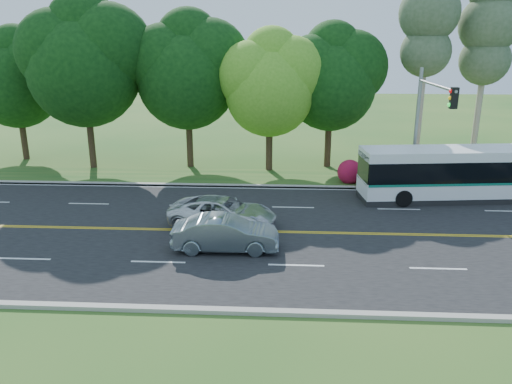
# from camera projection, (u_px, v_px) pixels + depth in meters

# --- Properties ---
(ground) EXTENTS (120.00, 120.00, 0.00)m
(ground) POSITION_uv_depth(u_px,v_px,m) (305.00, 233.00, 22.92)
(ground) COLOR #23551C
(ground) RESTS_ON ground
(road) EXTENTS (60.00, 14.00, 0.02)m
(road) POSITION_uv_depth(u_px,v_px,m) (305.00, 232.00, 22.92)
(road) COLOR black
(road) RESTS_ON ground
(curb_north) EXTENTS (60.00, 0.30, 0.15)m
(curb_north) POSITION_uv_depth(u_px,v_px,m) (301.00, 187.00, 29.72)
(curb_north) COLOR #A09C90
(curb_north) RESTS_ON ground
(curb_south) EXTENTS (60.00, 0.30, 0.15)m
(curb_south) POSITION_uv_depth(u_px,v_px,m) (314.00, 313.00, 16.08)
(curb_south) COLOR #A09C90
(curb_south) RESTS_ON ground
(grass_verge) EXTENTS (60.00, 4.00, 0.10)m
(grass_verge) POSITION_uv_depth(u_px,v_px,m) (300.00, 179.00, 31.49)
(grass_verge) COLOR #23551C
(grass_verge) RESTS_ON ground
(lane_markings) EXTENTS (57.60, 13.82, 0.00)m
(lane_markings) POSITION_uv_depth(u_px,v_px,m) (303.00, 232.00, 22.92)
(lane_markings) COLOR gold
(lane_markings) RESTS_ON road
(tree_row) EXTENTS (44.70, 9.10, 13.84)m
(tree_row) POSITION_uv_depth(u_px,v_px,m) (222.00, 67.00, 32.76)
(tree_row) COLOR black
(tree_row) RESTS_ON ground
(bougainvillea_hedge) EXTENTS (9.50, 2.25, 1.50)m
(bougainvillea_hedge) POSITION_uv_depth(u_px,v_px,m) (419.00, 174.00, 30.11)
(bougainvillea_hedge) COLOR #9C0D43
(bougainvillea_hedge) RESTS_ON ground
(traffic_signal) EXTENTS (0.42, 6.10, 7.00)m
(traffic_signal) POSITION_uv_depth(u_px,v_px,m) (427.00, 115.00, 26.35)
(traffic_signal) COLOR gray
(traffic_signal) RESTS_ON ground
(transit_bus) EXTENTS (11.12, 3.57, 2.86)m
(transit_bus) POSITION_uv_depth(u_px,v_px,m) (461.00, 174.00, 27.21)
(transit_bus) COLOR white
(transit_bus) RESTS_ON road
(sedan) EXTENTS (4.47, 1.64, 1.46)m
(sedan) POSITION_uv_depth(u_px,v_px,m) (226.00, 234.00, 20.83)
(sedan) COLOR slate
(sedan) RESTS_ON road
(suv) EXTENTS (5.37, 3.14, 1.40)m
(suv) POSITION_uv_depth(u_px,v_px,m) (223.00, 213.00, 23.39)
(suv) COLOR silver
(suv) RESTS_ON road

